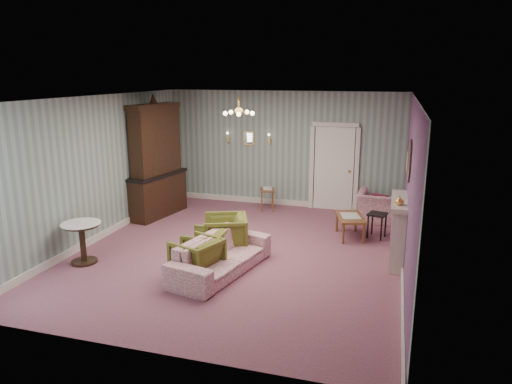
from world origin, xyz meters
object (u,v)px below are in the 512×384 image
(sofa_chintz, at_px, (221,249))
(fireplace, at_px, (398,230))
(wingback_chair, at_px, (382,202))
(pedestal_table, at_px, (83,243))
(dresser, at_px, (156,157))
(side_table_black, at_px, (377,226))
(olive_chair_a, at_px, (197,255))
(olive_chair_b, at_px, (205,246))
(olive_chair_c, at_px, (225,232))
(coffee_table, at_px, (350,227))

(sofa_chintz, height_order, fireplace, fireplace)
(wingback_chair, bearing_deg, pedestal_table, 41.27)
(wingback_chair, bearing_deg, dresser, 13.53)
(pedestal_table, bearing_deg, side_table_black, 29.77)
(olive_chair_a, height_order, sofa_chintz, sofa_chintz)
(sofa_chintz, relative_size, fireplace, 1.52)
(fireplace, xyz_separation_m, side_table_black, (-0.40, 1.16, -0.32))
(olive_chair_b, distance_m, pedestal_table, 2.20)
(olive_chair_b, height_order, side_table_black, olive_chair_b)
(olive_chair_c, bearing_deg, side_table_black, 100.52)
(olive_chair_b, relative_size, olive_chair_c, 0.86)
(sofa_chintz, relative_size, coffee_table, 2.33)
(olive_chair_a, bearing_deg, side_table_black, 154.82)
(coffee_table, bearing_deg, sofa_chintz, -128.73)
(olive_chair_c, relative_size, side_table_black, 1.53)
(olive_chair_b, relative_size, sofa_chintz, 0.33)
(dresser, xyz_separation_m, pedestal_table, (0.12, -3.05, -1.03))
(olive_chair_a, distance_m, sofa_chintz, 0.42)
(wingback_chair, bearing_deg, side_table_black, 89.51)
(olive_chair_b, bearing_deg, wingback_chair, 139.39)
(olive_chair_b, height_order, wingback_chair, wingback_chair)
(olive_chair_b, distance_m, coffee_table, 3.18)
(olive_chair_c, bearing_deg, olive_chair_a, -25.71)
(dresser, bearing_deg, olive_chair_b, -37.75)
(wingback_chair, xyz_separation_m, fireplace, (0.34, -2.37, 0.11))
(wingback_chair, height_order, pedestal_table, wingback_chair)
(olive_chair_a, distance_m, olive_chair_b, 0.52)
(olive_chair_c, relative_size, coffee_table, 0.88)
(wingback_chair, bearing_deg, olive_chair_a, 56.91)
(pedestal_table, bearing_deg, fireplace, 17.42)
(wingback_chair, height_order, coffee_table, wingback_chair)
(dresser, height_order, side_table_black, dresser)
(dresser, xyz_separation_m, side_table_black, (5.11, -0.20, -1.14))
(dresser, relative_size, coffee_table, 3.07)
(sofa_chintz, xyz_separation_m, coffee_table, (1.94, 2.42, -0.18))
(olive_chair_a, relative_size, pedestal_table, 0.96)
(coffee_table, relative_size, pedestal_table, 1.21)
(wingback_chair, xyz_separation_m, dresser, (-5.17, -1.01, 0.94))
(dresser, bearing_deg, sofa_chintz, -35.90)
(coffee_table, bearing_deg, pedestal_table, -148.52)
(olive_chair_a, bearing_deg, fireplace, 136.92)
(olive_chair_c, relative_size, dresser, 0.29)
(olive_chair_c, xyz_separation_m, side_table_black, (2.71, 1.67, -0.14))
(olive_chair_c, xyz_separation_m, pedestal_table, (-2.28, -1.18, -0.03))
(olive_chair_a, height_order, side_table_black, olive_chair_a)
(sofa_chintz, bearing_deg, dresser, 56.46)
(olive_chair_a, height_order, pedestal_table, pedestal_table)
(olive_chair_c, bearing_deg, dresser, -149.00)
(sofa_chintz, bearing_deg, wingback_chair, -21.45)
(side_table_black, bearing_deg, olive_chair_c, -148.40)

